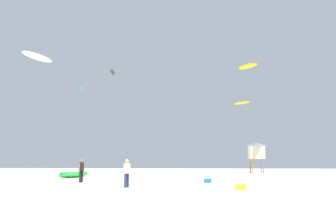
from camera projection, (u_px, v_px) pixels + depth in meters
The scene contains 12 objects.
ground_plane at pixel (134, 199), 14.88m from camera, with size 120.00×120.00×0.00m, color beige.
person_foreground at pixel (127, 171), 21.14m from camera, with size 0.39×0.48×1.74m.
person_midground at pixel (81, 169), 26.05m from camera, with size 0.39×0.53×1.74m.
kite_grounded_near at pixel (74, 175), 33.73m from camera, with size 2.54×4.82×0.59m.
lifeguard_tower at pixel (256, 150), 46.49m from camera, with size 2.30×2.30×4.15m.
cooler_box at pixel (241, 187), 19.23m from camera, with size 0.56×0.36×0.32m, color yellow.
gear_bag at pixel (208, 181), 25.45m from camera, with size 0.56×0.36×0.32m, color blue.
kite_aloft_0 at pixel (80, 89), 55.65m from camera, with size 1.79×2.38×0.58m.
kite_aloft_1 at pixel (38, 57), 36.12m from camera, with size 2.54×4.30×0.58m.
kite_aloft_2 at pixel (248, 66), 54.02m from camera, with size 3.32×3.45×0.76m.
kite_aloft_3 at pixel (241, 103), 53.73m from camera, with size 2.84×2.63×0.40m.
kite_aloft_4 at pixel (113, 72), 58.17m from camera, with size 1.51×3.02×0.71m.
Camera 1 is at (2.63, -15.11, 1.62)m, focal length 36.48 mm.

